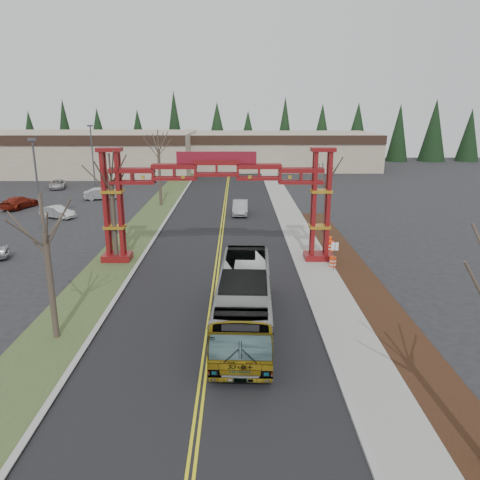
{
  "coord_description": "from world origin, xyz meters",
  "views": [
    {
      "loc": [
        1.57,
        -17.44,
        11.67
      ],
      "look_at": [
        1.74,
        12.26,
        3.33
      ],
      "focal_mm": 35.0,
      "sensor_mm": 36.0,
      "label": 1
    }
  ],
  "objects_px": {
    "barrel_north": "(328,243)",
    "bare_tree_median_far": "(158,150)",
    "transit_bus": "(244,300)",
    "silver_sedan": "(240,207)",
    "parked_car_mid_a": "(20,202)",
    "street_sign": "(335,251)",
    "parked_car_near_b": "(57,212)",
    "bare_tree_median_near": "(45,235)",
    "light_pole_near": "(37,177)",
    "bare_tree_median_mid": "(111,185)",
    "retail_building_west": "(70,152)",
    "barrel_mid": "(331,247)",
    "bare_tree_right_far": "(327,182)",
    "retail_building_east": "(278,150)",
    "barrel_south": "(333,262)",
    "parked_car_far_a": "(102,194)",
    "parked_car_far_b": "(58,184)",
    "light_pole_far": "(92,151)",
    "gateway_arch": "(217,186)"
  },
  "relations": [
    {
      "from": "parked_car_near_b",
      "to": "bare_tree_median_near",
      "type": "distance_m",
      "value": 30.46
    },
    {
      "from": "parked_car_mid_a",
      "to": "bare_tree_median_mid",
      "type": "xyz_separation_m",
      "value": [
        16.9,
        -20.74,
        5.38
      ]
    },
    {
      "from": "parked_car_far_a",
      "to": "bare_tree_median_near",
      "type": "relative_size",
      "value": 0.6
    },
    {
      "from": "bare_tree_median_near",
      "to": "barrel_north",
      "type": "height_order",
      "value": "bare_tree_median_near"
    },
    {
      "from": "parked_car_mid_a",
      "to": "parked_car_near_b",
      "type": "bearing_deg",
      "value": 155.68
    },
    {
      "from": "bare_tree_median_near",
      "to": "silver_sedan",
      "type": "bearing_deg",
      "value": 71.78
    },
    {
      "from": "parked_car_near_b",
      "to": "parked_car_mid_a",
      "type": "distance_m",
      "value": 8.43
    },
    {
      "from": "transit_bus",
      "to": "light_pole_far",
      "type": "relative_size",
      "value": 1.28
    },
    {
      "from": "light_pole_far",
      "to": "barrel_south",
      "type": "bearing_deg",
      "value": -53.13
    },
    {
      "from": "silver_sedan",
      "to": "light_pole_far",
      "type": "distance_m",
      "value": 30.91
    },
    {
      "from": "bare_tree_median_near",
      "to": "light_pole_far",
      "type": "height_order",
      "value": "light_pole_far"
    },
    {
      "from": "retail_building_west",
      "to": "silver_sedan",
      "type": "relative_size",
      "value": 9.52
    },
    {
      "from": "retail_building_east",
      "to": "barrel_south",
      "type": "xyz_separation_m",
      "value": [
        -1.2,
        -63.81,
        -3.05
      ]
    },
    {
      "from": "barrel_north",
      "to": "barrel_south",
      "type": "bearing_deg",
      "value": -96.93
    },
    {
      "from": "bare_tree_median_near",
      "to": "light_pole_near",
      "type": "height_order",
      "value": "light_pole_near"
    },
    {
      "from": "parked_car_far_a",
      "to": "parked_car_far_b",
      "type": "relative_size",
      "value": 1.01
    },
    {
      "from": "silver_sedan",
      "to": "barrel_north",
      "type": "height_order",
      "value": "silver_sedan"
    },
    {
      "from": "silver_sedan",
      "to": "bare_tree_median_mid",
      "type": "bearing_deg",
      "value": -118.34
    },
    {
      "from": "street_sign",
      "to": "barrel_south",
      "type": "relative_size",
      "value": 2.43
    },
    {
      "from": "gateway_arch",
      "to": "parked_car_far_a",
      "type": "height_order",
      "value": "gateway_arch"
    },
    {
      "from": "silver_sedan",
      "to": "barrel_north",
      "type": "xyz_separation_m",
      "value": [
        7.5,
        -13.95,
        -0.24
      ]
    },
    {
      "from": "parked_car_mid_a",
      "to": "bare_tree_median_mid",
      "type": "height_order",
      "value": "bare_tree_median_mid"
    },
    {
      "from": "light_pole_far",
      "to": "barrel_north",
      "type": "xyz_separation_m",
      "value": [
        30.17,
        -34.45,
        -4.85
      ]
    },
    {
      "from": "retail_building_east",
      "to": "bare_tree_median_mid",
      "type": "xyz_separation_m",
      "value": [
        -18.0,
        -62.14,
        2.61
      ]
    },
    {
      "from": "parked_car_mid_a",
      "to": "street_sign",
      "type": "distance_m",
      "value": 40.83
    },
    {
      "from": "retail_building_west",
      "to": "light_pole_far",
      "type": "relative_size",
      "value": 4.92
    },
    {
      "from": "barrel_north",
      "to": "bare_tree_median_far",
      "type": "bearing_deg",
      "value": 132.55
    },
    {
      "from": "silver_sedan",
      "to": "bare_tree_median_mid",
      "type": "relative_size",
      "value": 0.57
    },
    {
      "from": "bare_tree_median_mid",
      "to": "barrel_mid",
      "type": "bearing_deg",
      "value": 7.97
    },
    {
      "from": "barrel_mid",
      "to": "parked_car_far_a",
      "type": "bearing_deg",
      "value": 137.15
    },
    {
      "from": "parked_car_far_a",
      "to": "bare_tree_median_near",
      "type": "height_order",
      "value": "bare_tree_median_near"
    },
    {
      "from": "parked_car_near_b",
      "to": "parked_car_far_a",
      "type": "relative_size",
      "value": 0.88
    },
    {
      "from": "parked_car_far_b",
      "to": "bare_tree_median_far",
      "type": "distance_m",
      "value": 23.02
    },
    {
      "from": "retail_building_west",
      "to": "bare_tree_right_far",
      "type": "distance_m",
      "value": 60.66
    },
    {
      "from": "street_sign",
      "to": "barrel_north",
      "type": "bearing_deg",
      "value": 83.3
    },
    {
      "from": "bare_tree_median_mid",
      "to": "street_sign",
      "type": "distance_m",
      "value": 17.49
    },
    {
      "from": "transit_bus",
      "to": "barrel_mid",
      "type": "height_order",
      "value": "transit_bus"
    },
    {
      "from": "parked_car_mid_a",
      "to": "light_pole_near",
      "type": "xyz_separation_m",
      "value": [
        6.64,
        -9.84,
        4.43
      ]
    },
    {
      "from": "retail_building_east",
      "to": "retail_building_west",
      "type": "bearing_deg",
      "value": -168.69
    },
    {
      "from": "parked_car_far_a",
      "to": "light_pole_far",
      "type": "distance_m",
      "value": 12.95
    },
    {
      "from": "retail_building_east",
      "to": "light_pole_far",
      "type": "relative_size",
      "value": 4.07
    },
    {
      "from": "retail_building_west",
      "to": "silver_sedan",
      "type": "bearing_deg",
      "value": -49.14
    },
    {
      "from": "barrel_south",
      "to": "barrel_mid",
      "type": "height_order",
      "value": "barrel_mid"
    },
    {
      "from": "barrel_north",
      "to": "bare_tree_median_near",
      "type": "bearing_deg",
      "value": -137.21
    },
    {
      "from": "transit_bus",
      "to": "silver_sedan",
      "type": "height_order",
      "value": "transit_bus"
    },
    {
      "from": "barrel_mid",
      "to": "bare_tree_median_near",
      "type": "bearing_deg",
      "value": -138.85
    },
    {
      "from": "silver_sedan",
      "to": "parked_car_near_b",
      "type": "height_order",
      "value": "silver_sedan"
    },
    {
      "from": "parked_car_near_b",
      "to": "bare_tree_median_near",
      "type": "relative_size",
      "value": 0.53
    },
    {
      "from": "bare_tree_right_far",
      "to": "barrel_north",
      "type": "distance_m",
      "value": 6.95
    },
    {
      "from": "parked_car_near_b",
      "to": "parked_car_far_b",
      "type": "bearing_deg",
      "value": 44.97
    }
  ]
}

